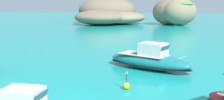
# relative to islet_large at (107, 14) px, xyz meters

# --- Properties ---
(islet_large) EXTENTS (30.78, 32.90, 9.29)m
(islet_large) POSITION_rel_islet_large_xyz_m (0.00, 0.00, 0.00)
(islet_large) COLOR #756651
(islet_large) RESTS_ON ground
(islet_small) EXTENTS (18.86, 17.08, 8.59)m
(islet_small) POSITION_rel_islet_large_xyz_m (22.95, 1.02, 0.75)
(islet_small) COLOR #84755B
(islet_small) RESTS_ON ground
(motorboat_teal) EXTENTS (9.78, 5.45, 2.76)m
(motorboat_teal) POSITION_rel_islet_large_xyz_m (26.92, -61.68, -2.56)
(motorboat_teal) COLOR #19727A
(motorboat_teal) RESTS_ON ground
(channel_buoy) EXTENTS (0.56, 0.56, 1.48)m
(channel_buoy) POSITION_rel_islet_large_xyz_m (26.52, -68.97, -3.15)
(channel_buoy) COLOR yellow
(channel_buoy) RESTS_ON ground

